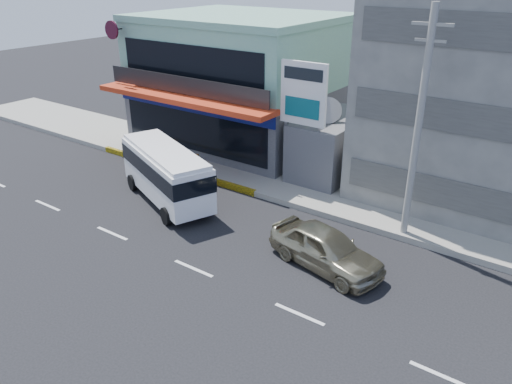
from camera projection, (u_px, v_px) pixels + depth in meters
ground at (194, 269)px, 20.23m from camera, size 120.00×120.00×0.00m
sidewalk at (399, 211)px, 24.56m from camera, size 70.00×5.00×0.30m
shop_building at (242, 84)px, 33.11m from camera, size 12.40×11.70×8.00m
gap_structure at (334, 147)px, 28.38m from camera, size 3.00×6.00×3.50m
satellite_dish at (327, 120)px, 26.88m from camera, size 1.50×1.50×0.15m
billboard at (303, 101)px, 25.25m from camera, size 2.60×0.18×6.90m
utility_pole_near at (418, 128)px, 20.40m from camera, size 1.60×0.30×10.00m
minibus at (166, 170)px, 25.28m from camera, size 7.19×4.65×2.88m
sedan at (326, 248)px, 20.04m from camera, size 5.33×3.06×1.71m
motorcycle_rider at (199, 179)px, 26.88m from camera, size 1.77×1.13×2.14m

